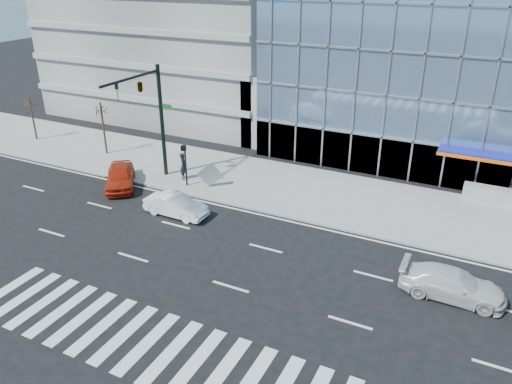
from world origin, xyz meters
TOP-DOWN VIEW (x-y plane):
  - ground at (0.00, 0.00)m, footprint 160.00×160.00m
  - sidewalk at (0.00, 8.00)m, footprint 120.00×8.00m
  - parking_garage at (-20.00, 26.00)m, footprint 24.00×24.00m
  - ramp_block at (-6.00, 18.00)m, footprint 6.00×8.00m
  - traffic_signal at (-11.00, 4.57)m, footprint 1.14×5.74m
  - ped_signal_post at (-8.50, 4.94)m, footprint 0.30×0.33m
  - street_tree_near at (-18.00, 7.50)m, footprint 1.10×1.10m
  - street_tree_far at (-26.00, 7.50)m, footprint 1.10×1.10m
  - white_suv at (9.70, -0.05)m, footprint 4.82×2.01m
  - white_sedan at (-6.71, 1.12)m, footprint 4.10×1.45m
  - red_sedan at (-12.71, 2.99)m, footprint 4.31×4.86m
  - pedestrian at (-9.35, 5.91)m, footprint 0.72×0.84m
  - tilted_panel at (-6.88, 5.51)m, footprint 1.56×1.04m

SIDE VIEW (x-z plane):
  - ground at x=0.00m, z-range 0.00..0.00m
  - sidewalk at x=0.00m, z-range 0.00..0.15m
  - white_sedan at x=-6.71m, z-range 0.00..1.35m
  - white_suv at x=9.70m, z-range 0.00..1.39m
  - red_sedan at x=-12.71m, z-range 0.00..1.59m
  - tilted_panel at x=-6.88m, z-range 0.15..1.97m
  - pedestrian at x=-9.35m, z-range 0.15..2.10m
  - ped_signal_post at x=-8.50m, z-range 0.64..3.64m
  - ramp_block at x=-6.00m, z-range 0.00..6.00m
  - street_tree_far at x=-26.00m, z-range 1.51..5.38m
  - street_tree_near at x=-18.00m, z-range 1.66..5.89m
  - traffic_signal at x=-11.00m, z-range 2.16..10.16m
  - parking_garage at x=-20.00m, z-range 0.00..20.00m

